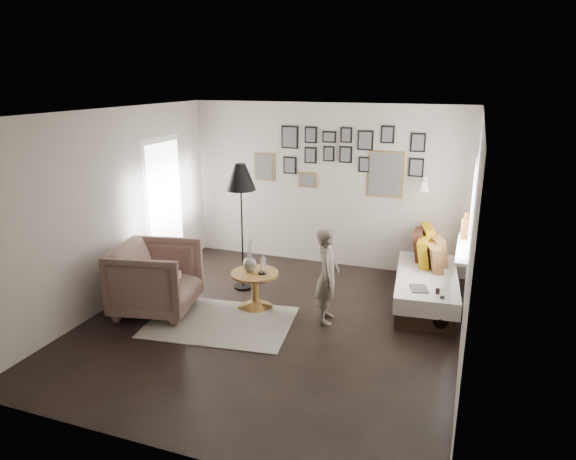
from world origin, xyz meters
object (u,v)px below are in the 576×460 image
(armchair, at_px, (156,279))
(demijohn_small, at_px, (440,317))
(vase, at_px, (250,261))
(daybed, at_px, (427,281))
(demijohn_large, at_px, (436,311))
(floor_lamp, at_px, (241,182))
(pedestal_table, at_px, (255,291))
(magazine_basket, at_px, (120,299))
(child, at_px, (327,276))

(armchair, distance_m, demijohn_small, 3.63)
(vase, xyz_separation_m, demijohn_small, (2.46, 0.15, -0.47))
(daybed, distance_m, demijohn_small, 0.88)
(demijohn_large, bearing_deg, floor_lamp, 174.55)
(pedestal_table, height_order, floor_lamp, floor_lamp)
(magazine_basket, relative_size, demijohn_large, 0.81)
(pedestal_table, distance_m, child, 1.08)
(daybed, bearing_deg, vase, -161.37)
(magazine_basket, distance_m, child, 2.75)
(floor_lamp, bearing_deg, daybed, 10.04)
(pedestal_table, height_order, armchair, armchair)
(pedestal_table, distance_m, floor_lamp, 1.52)
(floor_lamp, bearing_deg, vase, -56.68)
(magazine_basket, bearing_deg, demijohn_small, 12.89)
(floor_lamp, distance_m, demijohn_large, 3.09)
(demijohn_large, xyz_separation_m, child, (-1.31, -0.35, 0.42))
(vase, xyz_separation_m, child, (1.09, -0.08, -0.02))
(daybed, distance_m, demijohn_large, 0.75)
(vase, bearing_deg, floor_lamp, 123.32)
(daybed, xyz_separation_m, demijohn_large, (0.18, -0.72, -0.10))
(pedestal_table, relative_size, vase, 1.40)
(floor_lamp, height_order, demijohn_small, floor_lamp)
(vase, distance_m, demijohn_large, 2.46)
(daybed, height_order, magazine_basket, daybed)
(magazine_basket, height_order, demijohn_large, demijohn_large)
(armchair, xyz_separation_m, demijohn_small, (3.54, 0.72, -0.29))
(daybed, relative_size, child, 1.58)
(pedestal_table, xyz_separation_m, demijohn_large, (2.32, 0.29, -0.04))
(vase, distance_m, magazine_basket, 1.77)
(floor_lamp, relative_size, demijohn_small, 4.16)
(vase, relative_size, daybed, 0.23)
(magazine_basket, bearing_deg, floor_lamp, 47.63)
(demijohn_large, relative_size, demijohn_small, 1.10)
(child, bearing_deg, daybed, -56.69)
(floor_lamp, height_order, demijohn_large, floor_lamp)
(child, bearing_deg, magazine_basket, 94.49)
(armchair, xyz_separation_m, child, (2.17, 0.49, 0.15))
(armchair, xyz_separation_m, magazine_basket, (-0.46, -0.19, -0.28))
(floor_lamp, height_order, child, floor_lamp)
(daybed, bearing_deg, pedestal_table, -160.14)
(daybed, xyz_separation_m, demijohn_small, (0.24, -0.84, -0.12))
(vase, relative_size, magazine_basket, 1.15)
(vase, bearing_deg, demijohn_large, 6.47)
(armchair, height_order, magazine_basket, armchair)
(vase, relative_size, armchair, 0.45)
(armchair, bearing_deg, demijohn_small, -90.22)
(vase, distance_m, child, 1.09)
(vase, xyz_separation_m, daybed, (2.22, 0.99, -0.35))
(vase, height_order, daybed, vase)
(demijohn_large, bearing_deg, demijohn_small, -62.04)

